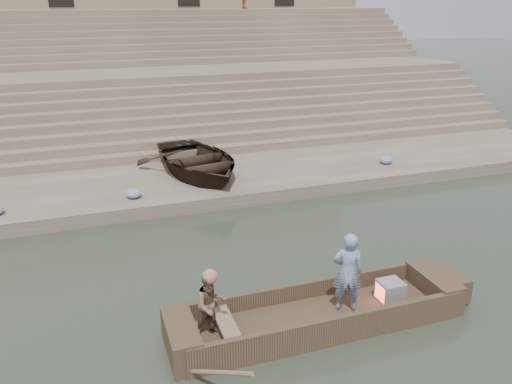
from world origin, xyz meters
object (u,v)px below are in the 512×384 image
main_rowboat (317,320)px  rowing_man (211,305)px  beached_rowboat (197,160)px  standing_man (347,272)px  television (390,291)px

main_rowboat → rowing_man: rowing_man is taller
rowing_man → beached_rowboat: rowing_man is taller
standing_man → television: bearing=-160.4°
television → beached_rowboat: 8.38m
rowing_man → television: 3.55m
rowing_man → beached_rowboat: 8.23m
standing_man → rowing_man: standing_man is taller
television → beached_rowboat: size_ratio=0.10×
main_rowboat → beached_rowboat: beached_rowboat is taller
main_rowboat → rowing_man: bearing=177.9°
standing_man → television: 1.12m
television → beached_rowboat: (-1.92, 8.14, 0.44)m
main_rowboat → beached_rowboat: size_ratio=1.12×
beached_rowboat → television: bearing=-86.6°
main_rowboat → beached_rowboat: (-0.39, 8.14, 0.75)m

